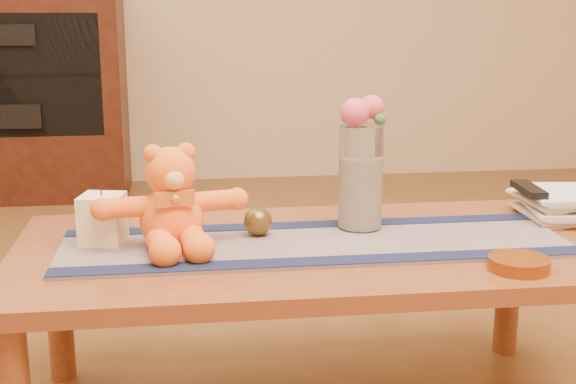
{
  "coord_description": "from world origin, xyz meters",
  "views": [
    {
      "loc": [
        -0.28,
        -1.77,
        1.01
      ],
      "look_at": [
        -0.05,
        0.0,
        0.58
      ],
      "focal_mm": 48.88,
      "sensor_mm": 36.0,
      "label": 1
    }
  ],
  "objects": [
    {
      "name": "stereo_lower",
      "position": [
        -1.2,
        2.35,
        0.46
      ],
      "size": [
        0.42,
        0.28,
        0.12
      ],
      "primitive_type": "cube",
      "color": "black",
      "rests_on": "media_cabinet"
    },
    {
      "name": "media_cabinet",
      "position": [
        -1.2,
        2.48,
        0.55
      ],
      "size": [
        1.2,
        0.5,
        1.1
      ],
      "primitive_type": "cube",
      "color": "black",
      "rests_on": "floor"
    },
    {
      "name": "tv_remote",
      "position": [
        0.61,
        0.13,
        0.54
      ],
      "size": [
        0.06,
        0.16,
        0.02
      ],
      "primitive_type": "cube",
      "rotation": [
        0.0,
        0.0,
        -0.07
      ],
      "color": "black",
      "rests_on": "book_top"
    },
    {
      "name": "blue_flower_side",
      "position": [
        0.12,
        0.12,
        0.74
      ],
      "size": [
        0.04,
        0.04,
        0.04
      ],
      "primitive_type": "sphere",
      "color": "#515CB1",
      "rests_on": "glass_vase"
    },
    {
      "name": "leaf_sprig",
      "position": [
        0.19,
        0.08,
        0.74
      ],
      "size": [
        0.03,
        0.03,
        0.03
      ],
      "primitive_type": "sphere",
      "color": "#33662D",
      "rests_on": "glass_vase"
    },
    {
      "name": "rose_left",
      "position": [
        0.13,
        0.09,
        0.75
      ],
      "size": [
        0.07,
        0.07,
        0.07
      ],
      "primitive_type": "sphere",
      "color": "#E04F65",
      "rests_on": "glass_vase"
    },
    {
      "name": "book_upper",
      "position": [
        0.6,
        0.14,
        0.5
      ],
      "size": [
        0.17,
        0.23,
        0.02
      ],
      "primitive_type": "imported",
      "rotation": [
        0.0,
        0.0,
        0.04
      ],
      "color": "beige",
      "rests_on": "book_lower"
    },
    {
      "name": "runner_border_near",
      "position": [
        0.02,
        -0.15,
        0.46
      ],
      "size": [
        1.2,
        0.06,
        0.0
      ],
      "primitive_type": "cube",
      "rotation": [
        0.0,
        0.0,
        -0.0
      ],
      "color": "#121937",
      "rests_on": "persian_runner"
    },
    {
      "name": "runner_border_far",
      "position": [
        0.02,
        0.14,
        0.46
      ],
      "size": [
        1.2,
        0.06,
        0.0
      ],
      "primitive_type": "cube",
      "rotation": [
        0.0,
        0.0,
        -0.0
      ],
      "color": "#121937",
      "rests_on": "persian_runner"
    },
    {
      "name": "rose_right",
      "position": [
        0.17,
        0.1,
        0.76
      ],
      "size": [
        0.06,
        0.06,
        0.06
      ],
      "primitive_type": "sphere",
      "color": "#E04F65",
      "rests_on": "glass_vase"
    },
    {
      "name": "table_leg_br",
      "position": [
        0.64,
        0.29,
        0.21
      ],
      "size": [
        0.07,
        0.07,
        0.41
      ],
      "primitive_type": "cylinder",
      "color": "brown",
      "rests_on": "floor"
    },
    {
      "name": "glass_vase",
      "position": [
        0.15,
        0.1,
        0.59
      ],
      "size": [
        0.11,
        0.11,
        0.26
      ],
      "primitive_type": "cylinder",
      "color": "silver",
      "rests_on": "persian_runner"
    },
    {
      "name": "bronze_ball",
      "position": [
        -0.12,
        0.06,
        0.49
      ],
      "size": [
        0.08,
        0.08,
        0.07
      ],
      "primitive_type": "sphere",
      "rotation": [
        0.0,
        0.0,
        -0.24
      ],
      "color": "brown",
      "rests_on": "persian_runner"
    },
    {
      "name": "book_top",
      "position": [
        0.61,
        0.14,
        0.52
      ],
      "size": [
        0.19,
        0.24,
        0.02
      ],
      "primitive_type": "imported",
      "rotation": [
        0.0,
        0.0,
        -0.12
      ],
      "color": "beige",
      "rests_on": "book_upper"
    },
    {
      "name": "coffee_table_top",
      "position": [
        0.0,
        0.0,
        0.43
      ],
      "size": [
        1.4,
        0.7,
        0.04
      ],
      "primitive_type": "cube",
      "color": "brown",
      "rests_on": "floor"
    },
    {
      "name": "amber_dish",
      "position": [
        0.42,
        -0.24,
        0.46
      ],
      "size": [
        0.16,
        0.16,
        0.03
      ],
      "primitive_type": "cylinder",
      "rotation": [
        0.0,
        0.0,
        -0.21
      ],
      "color": "#BF5914",
      "rests_on": "coffee_table_top"
    },
    {
      "name": "book_bottom",
      "position": [
        0.61,
        0.14,
        0.46
      ],
      "size": [
        0.17,
        0.23,
        0.02
      ],
      "primitive_type": "imported",
      "rotation": [
        0.0,
        0.0,
        -0.01
      ],
      "color": "beige",
      "rests_on": "coffee_table_top"
    },
    {
      "name": "table_leg_bl",
      "position": [
        -0.64,
        0.29,
        0.21
      ],
      "size": [
        0.07,
        0.07,
        0.41
      ],
      "primitive_type": "cylinder",
      "color": "brown",
      "rests_on": "floor"
    },
    {
      "name": "candle_wick",
      "position": [
        -0.48,
        0.05,
        0.58
      ],
      "size": [
        0.0,
        0.0,
        0.01
      ],
      "primitive_type": "cylinder",
      "rotation": [
        0.0,
        0.0,
        -0.21
      ],
      "color": "black",
      "rests_on": "pillar_candle"
    },
    {
      "name": "pillar_candle",
      "position": [
        -0.48,
        0.05,
        0.52
      ],
      "size": [
        0.11,
        0.11,
        0.12
      ],
      "primitive_type": "cube",
      "rotation": [
        0.0,
        0.0,
        -0.21
      ],
      "color": "#FEE9BB",
      "rests_on": "persian_runner"
    },
    {
      "name": "blue_flower_back",
      "position": [
        0.16,
        0.13,
        0.75
      ],
      "size": [
        0.04,
        0.04,
        0.04
      ],
      "primitive_type": "sphere",
      "color": "#515CB1",
      "rests_on": "glass_vase"
    },
    {
      "name": "persian_runner",
      "position": [
        0.02,
        -0.01,
        0.45
      ],
      "size": [
        1.2,
        0.35,
        0.01
      ],
      "primitive_type": "cube",
      "rotation": [
        0.0,
        0.0,
        -0.0
      ],
      "color": "#182045",
      "rests_on": "coffee_table_top"
    },
    {
      "name": "teddy_bear",
      "position": [
        -0.32,
        0.01,
        0.57
      ],
      "size": [
        0.38,
        0.33,
        0.23
      ],
      "primitive_type": null,
      "rotation": [
        0.0,
        0.0,
        0.17
      ],
      "color": "orange",
      "rests_on": "persian_runner"
    },
    {
      "name": "book_lower",
      "position": [
        0.61,
        0.14,
        0.48
      ],
      "size": [
        0.2,
        0.25,
        0.02
      ],
      "primitive_type": "imported",
      "rotation": [
        0.0,
        0.0,
        -0.15
      ],
      "color": "beige",
      "rests_on": "book_bottom"
    },
    {
      "name": "potpourri_fill",
      "position": [
        0.15,
        0.1,
        0.55
      ],
      "size": [
        0.09,
        0.09,
        0.18
      ],
      "primitive_type": "cylinder",
      "color": "beige",
      "rests_on": "glass_vase"
    }
  ]
}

